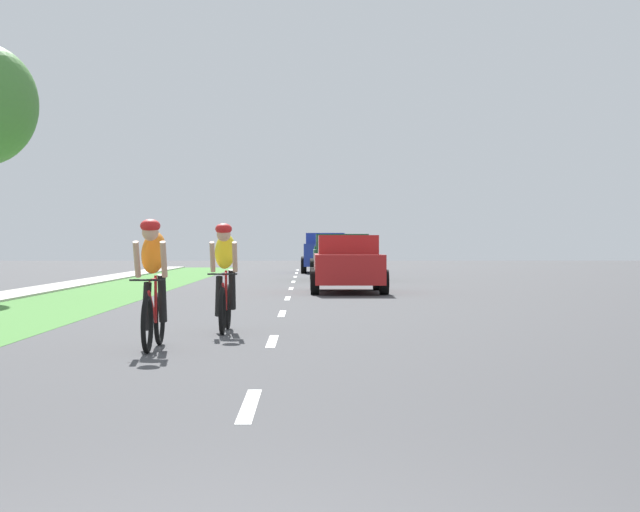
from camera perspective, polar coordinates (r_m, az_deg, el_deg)
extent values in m
plane|color=#424244|center=(24.07, -1.80, -2.42)|extent=(120.00, 120.00, 0.00)
cube|color=#478438|center=(24.64, -13.09, -2.36)|extent=(2.93, 70.00, 0.01)
cube|color=white|center=(8.54, -3.79, -7.95)|extent=(0.12, 1.80, 0.01)
cube|color=white|center=(14.10, -2.56, -4.56)|extent=(0.12, 1.80, 0.01)
cube|color=white|center=(19.68, -2.04, -3.09)|extent=(0.12, 1.80, 0.01)
cube|color=white|center=(25.27, -1.74, -2.27)|extent=(0.12, 1.80, 0.01)
cube|color=white|center=(30.86, -1.56, -1.74)|extent=(0.12, 1.80, 0.01)
cube|color=white|center=(36.46, -1.43, -1.38)|extent=(0.12, 1.80, 0.01)
cube|color=white|center=(42.05, -1.33, -1.12)|extent=(0.12, 1.80, 0.01)
cube|color=white|center=(47.65, -1.26, -0.91)|extent=(0.12, 1.80, 0.01)
cube|color=white|center=(53.25, -1.20, -0.75)|extent=(0.12, 1.80, 0.01)
torus|color=black|center=(13.68, -8.57, -3.32)|extent=(0.06, 0.68, 0.68)
torus|color=black|center=(12.65, -9.22, -3.64)|extent=(0.06, 0.68, 0.68)
cylinder|color=red|center=(13.05, -8.95, -2.71)|extent=(0.04, 0.59, 0.43)
cylinder|color=red|center=(13.32, -8.77, -2.21)|extent=(0.04, 0.04, 0.55)
cylinder|color=red|center=(13.09, -8.92, -1.26)|extent=(0.03, 0.55, 0.03)
cylinder|color=black|center=(12.64, -9.21, -1.28)|extent=(0.42, 0.02, 0.02)
ellipsoid|color=orange|center=(13.15, -8.88, 0.19)|extent=(0.30, 0.54, 0.63)
sphere|color=tan|center=(12.87, -9.05, 1.25)|extent=(0.20, 0.20, 0.20)
ellipsoid|color=red|center=(12.87, -9.05, 1.60)|extent=(0.24, 0.28, 0.16)
cylinder|color=tan|center=(12.90, -9.75, -0.18)|extent=(0.07, 0.26, 0.45)
cylinder|color=tan|center=(12.85, -8.35, -0.18)|extent=(0.07, 0.26, 0.45)
cylinder|color=black|center=(13.27, -9.25, -2.66)|extent=(0.10, 0.30, 0.60)
cylinder|color=black|center=(13.18, -8.42, -2.24)|extent=(0.10, 0.25, 0.61)
torus|color=black|center=(16.12, -4.95, -2.72)|extent=(0.06, 0.68, 0.68)
torus|color=black|center=(15.08, -5.24, -2.94)|extent=(0.06, 0.68, 0.68)
cylinder|color=red|center=(15.49, -5.12, -2.18)|extent=(0.04, 0.59, 0.43)
cylinder|color=red|center=(15.76, -5.04, -1.77)|extent=(0.04, 0.04, 0.55)
cylinder|color=red|center=(15.53, -5.11, -0.96)|extent=(0.03, 0.55, 0.03)
cylinder|color=black|center=(15.08, -5.24, -0.97)|extent=(0.42, 0.02, 0.02)
ellipsoid|color=yellow|center=(15.59, -5.09, 0.26)|extent=(0.30, 0.54, 0.63)
sphere|color=tan|center=(15.31, -5.17, 1.15)|extent=(0.20, 0.20, 0.20)
ellipsoid|color=red|center=(15.31, -5.17, 1.45)|extent=(0.24, 0.28, 0.16)
cylinder|color=tan|center=(15.33, -5.77, -0.04)|extent=(0.07, 0.26, 0.45)
cylinder|color=tan|center=(15.30, -4.57, -0.04)|extent=(0.07, 0.26, 0.45)
cylinder|color=black|center=(15.70, -5.43, -2.15)|extent=(0.10, 0.30, 0.60)
cylinder|color=black|center=(15.63, -4.71, -1.79)|extent=(0.10, 0.25, 0.61)
cube|color=red|center=(28.44, 1.48, -0.66)|extent=(1.76, 4.30, 0.76)
cube|color=red|center=(28.59, 1.47, 0.59)|extent=(1.55, 2.24, 0.52)
cube|color=#1E2833|center=(27.62, 1.55, 0.54)|extent=(1.44, 0.08, 0.44)
cylinder|color=black|center=(27.10, -0.27, -1.40)|extent=(0.22, 0.64, 0.64)
cylinder|color=black|center=(27.17, 3.45, -1.40)|extent=(0.22, 0.64, 0.64)
cylinder|color=black|center=(29.77, -0.31, -1.22)|extent=(0.22, 0.64, 0.64)
cylinder|color=black|center=(29.83, 3.07, -1.22)|extent=(0.22, 0.64, 0.64)
cube|color=#194C2D|center=(38.21, 1.13, -0.22)|extent=(1.96, 5.10, 0.76)
cube|color=#194C2D|center=(37.44, 1.17, 0.68)|extent=(1.80, 1.78, 0.64)
cube|color=#1E2833|center=(36.73, 1.20, 0.66)|extent=(1.67, 0.08, 0.52)
cube|color=#194C2D|center=(39.21, -0.24, 0.24)|extent=(0.08, 2.81, 0.40)
cube|color=#194C2D|center=(39.27, 2.40, 0.24)|extent=(0.08, 2.81, 0.40)
cube|color=#194C2D|center=(40.72, 1.01, 0.26)|extent=(1.80, 0.08, 0.40)
cylinder|color=black|center=(36.67, -0.33, -0.78)|extent=(0.26, 0.76, 0.76)
cylinder|color=black|center=(36.73, 2.73, -0.78)|extent=(0.26, 0.76, 0.76)
cylinder|color=black|center=(39.73, -0.36, -0.67)|extent=(0.26, 0.76, 0.76)
cylinder|color=black|center=(39.79, 2.47, -0.67)|extent=(0.26, 0.76, 0.76)
cube|color=#23389E|center=(48.40, 0.26, 0.07)|extent=(1.90, 4.70, 1.00)
cube|color=#23389E|center=(48.60, 0.25, 0.92)|extent=(1.71, 2.91, 0.52)
cube|color=#1E2833|center=(47.34, 0.28, 0.78)|extent=(1.56, 0.08, 0.44)
cylinder|color=black|center=(46.99, -0.87, -0.50)|extent=(0.25, 0.72, 0.72)
cylinder|color=black|center=(47.02, 1.44, -0.50)|extent=(0.25, 0.72, 0.72)
cylinder|color=black|center=(49.81, -0.86, -0.44)|extent=(0.25, 0.72, 0.72)
cylinder|color=black|center=(49.84, 1.32, -0.44)|extent=(0.25, 0.72, 0.72)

